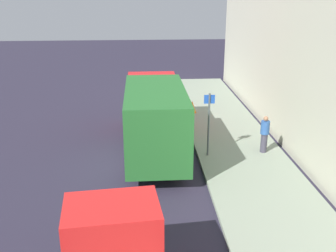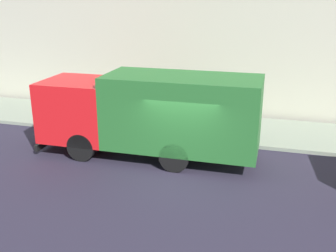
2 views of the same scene
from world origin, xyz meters
name	(u,v)px [view 1 (image 1 of 2)]	position (x,y,z in m)	size (l,w,h in m)	color
ground	(127,165)	(0.00, 0.00, 0.00)	(80.00, 80.00, 0.00)	#282435
sidewalk	(244,160)	(4.87, 0.00, 0.07)	(3.75, 30.00, 0.15)	gray
building_facade	(319,2)	(7.25, 0.00, 6.36)	(0.50, 30.00, 12.72)	beige
large_utility_truck	(154,114)	(1.21, 1.42, 1.72)	(2.41, 8.10, 3.10)	red
pedestrian_walking	(265,133)	(5.86, 0.65, 0.99)	(0.46, 0.46, 1.61)	#3E3B4B
traffic_cone_orange	(192,107)	(3.49, 6.46, 0.48)	(0.47, 0.47, 0.67)	orange
street_sign_post	(209,120)	(3.40, 0.46, 1.73)	(0.44, 0.08, 2.70)	#4C5156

